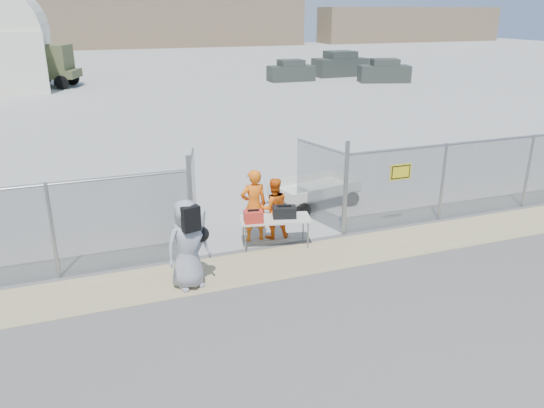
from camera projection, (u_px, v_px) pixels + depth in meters
name	position (u px, v px, depth m)	size (l,w,h in m)	color
ground	(304.00, 281.00, 11.55)	(160.00, 160.00, 0.00)	#454343
tarmac_inside	(122.00, 74.00, 48.55)	(160.00, 80.00, 0.01)	#9A9A97
dirt_strip	(287.00, 261.00, 12.43)	(44.00, 1.60, 0.01)	tan
distant_hills	(130.00, 17.00, 80.34)	(140.00, 6.00, 9.00)	#7F684F
chain_link_fence	(272.00, 204.00, 12.93)	(40.00, 0.20, 2.20)	gray
folding_table	(275.00, 232.00, 13.17)	(1.74, 0.72, 0.74)	beige
orange_bag	(253.00, 217.00, 12.74)	(0.45, 0.30, 0.28)	red
black_duffel	(284.00, 212.00, 13.04)	(0.57, 0.34, 0.28)	black
security_worker_left	(254.00, 206.00, 13.28)	(0.69, 0.45, 1.88)	orange
security_worker_right	(274.00, 208.00, 13.50)	(0.78, 0.61, 1.61)	orange
visitor	(188.00, 244.00, 11.01)	(0.95, 0.62, 1.95)	#92949E
utility_trailer	(314.00, 192.00, 15.93)	(3.29, 1.70, 0.80)	beige
military_truck	(33.00, 66.00, 39.86)	(6.54, 2.42, 3.12)	#515733
parked_vehicle_near	(291.00, 71.00, 43.52)	(3.72, 1.68, 1.68)	#323833
parked_vehicle_mid	(340.00, 64.00, 46.71)	(4.67, 2.11, 2.11)	#323833
parked_vehicle_far	(384.00, 71.00, 42.83)	(4.02, 1.82, 1.82)	#323833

